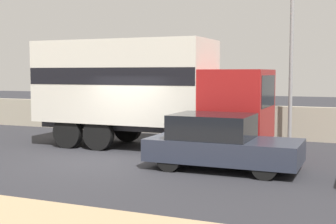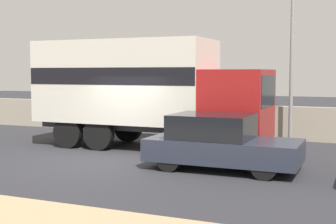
# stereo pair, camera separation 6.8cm
# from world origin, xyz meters

# --- Properties ---
(ground_plane) EXTENTS (80.00, 80.00, 0.00)m
(ground_plane) POSITION_xyz_m (0.00, 0.00, 0.00)
(ground_plane) COLOR #2D2D33
(stone_wall_backdrop) EXTENTS (60.00, 0.35, 1.29)m
(stone_wall_backdrop) POSITION_xyz_m (0.00, 6.47, 0.65)
(stone_wall_backdrop) COLOR #A39984
(stone_wall_backdrop) RESTS_ON ground_plane
(street_lamp) EXTENTS (0.56, 0.28, 6.48)m
(street_lamp) POSITION_xyz_m (4.41, 5.75, 3.78)
(street_lamp) COLOR gray
(street_lamp) RESTS_ON ground_plane
(box_truck) EXTENTS (7.98, 2.53, 3.66)m
(box_truck) POSITION_xyz_m (-0.11, 2.67, 2.09)
(box_truck) COLOR maroon
(box_truck) RESTS_ON ground_plane
(car_hatchback) EXTENTS (4.01, 1.86, 1.47)m
(car_hatchback) POSITION_xyz_m (3.39, 0.23, 0.72)
(car_hatchback) COLOR #282D3D
(car_hatchback) RESTS_ON ground_plane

